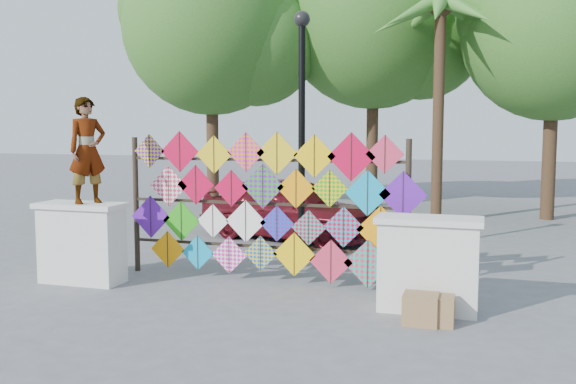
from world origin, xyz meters
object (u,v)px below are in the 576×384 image
Objects in this scene: kite_rack at (270,206)px; vendor_woman at (87,150)px; sedan at (290,208)px; lamppost at (302,114)px.

vendor_woman reaches higher than kite_rack.
vendor_woman is 5.28m from sedan.
kite_rack is at bearing -97.13° from lamppost.
vendor_woman is 0.37× the size of lamppost.
lamppost is at bearing -142.65° from sedan.
lamppost is (0.16, 1.27, 1.47)m from kite_rack.
kite_rack is 1.11× the size of lamppost.
lamppost is (2.85, 2.20, 0.58)m from vendor_woman.
vendor_woman is 0.40× the size of sedan.
lamppost reaches higher than vendor_woman.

